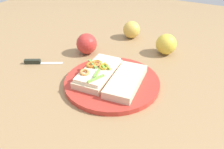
{
  "coord_description": "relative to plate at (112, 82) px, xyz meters",
  "views": [
    {
      "loc": [
        0.52,
        0.27,
        0.41
      ],
      "look_at": [
        0.0,
        0.0,
        0.03
      ],
      "focal_mm": 37.93,
      "sensor_mm": 36.0,
      "label": 1
    }
  ],
  "objects": [
    {
      "name": "sandwich",
      "position": [
        0.0,
        -0.05,
        0.02
      ],
      "size": [
        0.19,
        0.1,
        0.04
      ],
      "rotation": [
        0.0,
        0.0,
        3.21
      ],
      "color": "beige",
      "rests_on": "plate"
    },
    {
      "name": "ground_plane",
      "position": [
        0.0,
        0.0,
        -0.01
      ],
      "size": [
        2.0,
        2.0,
        0.0
      ],
      "primitive_type": "plane",
      "color": "#91724B",
      "rests_on": "ground"
    },
    {
      "name": "apple_1",
      "position": [
        -0.34,
        -0.08,
        0.03
      ],
      "size": [
        0.08,
        0.08,
        0.07
      ],
      "primitive_type": "sphere",
      "rotation": [
        0.0,
        0.0,
        0.15
      ],
      "color": "gold",
      "rests_on": "ground_plane"
    },
    {
      "name": "knife",
      "position": [
        0.01,
        -0.29,
        -0.0
      ],
      "size": [
        0.07,
        0.12,
        0.02
      ],
      "rotation": [
        0.0,
        0.0,
        2.06
      ],
      "color": "silver",
      "rests_on": "ground_plane"
    },
    {
      "name": "apple_0",
      "position": [
        -0.14,
        -0.18,
        0.03
      ],
      "size": [
        0.1,
        0.1,
        0.08
      ],
      "primitive_type": "sphere",
      "rotation": [
        0.0,
        0.0,
        4.36
      ],
      "color": "red",
      "rests_on": "ground_plane"
    },
    {
      "name": "plate",
      "position": [
        0.0,
        0.0,
        0.0
      ],
      "size": [
        0.29,
        0.29,
        0.01
      ],
      "primitive_type": "cylinder",
      "color": "#BB3228",
      "rests_on": "ground_plane"
    },
    {
      "name": "apple_2",
      "position": [
        -0.27,
        0.08,
        0.03
      ],
      "size": [
        0.08,
        0.08,
        0.08
      ],
      "primitive_type": "sphere",
      "rotation": [
        0.0,
        0.0,
        3.01
      ],
      "color": "gold",
      "rests_on": "ground_plane"
    },
    {
      "name": "bread_slice_side",
      "position": [
        -0.0,
        0.05,
        0.02
      ],
      "size": [
        0.19,
        0.1,
        0.02
      ],
      "primitive_type": "cube",
      "rotation": [
        0.0,
        0.0,
        3.24
      ],
      "color": "beige",
      "rests_on": "plate"
    }
  ]
}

